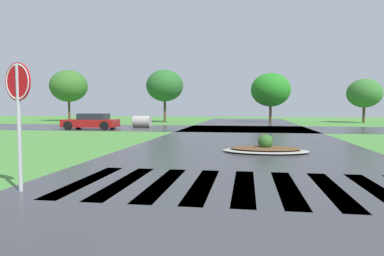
{
  "coord_description": "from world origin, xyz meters",
  "views": [
    {
      "loc": [
        0.05,
        -2.69,
        1.71
      ],
      "look_at": [
        -1.92,
        9.78,
        0.95
      ],
      "focal_mm": 32.77,
      "sensor_mm": 36.0,
      "label": 1
    }
  ],
  "objects_px": {
    "car_silver_hatch": "(91,122)",
    "drainage_pipe_stack": "(142,122)",
    "median_island": "(265,149)",
    "stop_sign": "(18,96)"
  },
  "relations": [
    {
      "from": "median_island",
      "to": "car_silver_hatch",
      "type": "distance_m",
      "value": 17.59
    },
    {
      "from": "car_silver_hatch",
      "to": "stop_sign",
      "type": "bearing_deg",
      "value": 107.03
    },
    {
      "from": "stop_sign",
      "to": "car_silver_hatch",
      "type": "bearing_deg",
      "value": 130.9
    },
    {
      "from": "stop_sign",
      "to": "median_island",
      "type": "relative_size",
      "value": 0.81
    },
    {
      "from": "stop_sign",
      "to": "median_island",
      "type": "xyz_separation_m",
      "value": [
        5.21,
        7.08,
        -1.8
      ]
    },
    {
      "from": "car_silver_hatch",
      "to": "drainage_pipe_stack",
      "type": "distance_m",
      "value": 4.31
    },
    {
      "from": "median_island",
      "to": "stop_sign",
      "type": "bearing_deg",
      "value": -126.35
    },
    {
      "from": "median_island",
      "to": "drainage_pipe_stack",
      "type": "bearing_deg",
      "value": 122.17
    },
    {
      "from": "car_silver_hatch",
      "to": "drainage_pipe_stack",
      "type": "bearing_deg",
      "value": -141.5
    },
    {
      "from": "stop_sign",
      "to": "median_island",
      "type": "height_order",
      "value": "stop_sign"
    }
  ]
}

